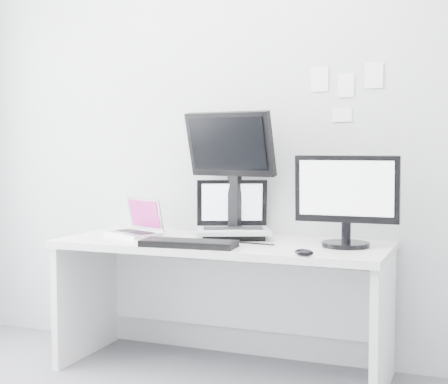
{
  "coord_description": "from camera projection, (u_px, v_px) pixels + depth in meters",
  "views": [
    {
      "loc": [
        1.32,
        -2.09,
        1.25
      ],
      "look_at": [
        0.02,
        1.23,
        1.0
      ],
      "focal_mm": 53.45,
      "sensor_mm": 36.0,
      "label": 1
    }
  ],
  "objects": [
    {
      "name": "wall_note_3",
      "position": [
        342.0,
        115.0,
        3.68
      ],
      "size": [
        0.11,
        0.0,
        0.08
      ],
      "primitive_type": "cube",
      "color": "white",
      "rests_on": "back_wall"
    },
    {
      "name": "desk",
      "position": [
        222.0,
        307.0,
        3.65
      ],
      "size": [
        1.8,
        0.7,
        0.73
      ],
      "primitive_type": "cube",
      "color": "silver",
      "rests_on": "ground"
    },
    {
      "name": "macbook",
      "position": [
        133.0,
        216.0,
        3.85
      ],
      "size": [
        0.37,
        0.33,
        0.23
      ],
      "primitive_type": "cube",
      "rotation": [
        0.0,
        0.0,
        -0.43
      ],
      "color": "#B4B4B8",
      "rests_on": "desk"
    },
    {
      "name": "rear_monitor",
      "position": [
        232.0,
        173.0,
        3.78
      ],
      "size": [
        0.56,
        0.29,
        0.73
      ],
      "primitive_type": "cube",
      "rotation": [
        0.0,
        0.0,
        -0.19
      ],
      "color": "black",
      "rests_on": "desk"
    },
    {
      "name": "wall_note_0",
      "position": [
        319.0,
        79.0,
        3.72
      ],
      "size": [
        0.1,
        0.0,
        0.14
      ],
      "primitive_type": "cube",
      "color": "white",
      "rests_on": "back_wall"
    },
    {
      "name": "keyboard",
      "position": [
        189.0,
        243.0,
        3.42
      ],
      "size": [
        0.51,
        0.21,
        0.03
      ],
      "primitive_type": "cube",
      "rotation": [
        0.0,
        0.0,
        0.08
      ],
      "color": "black",
      "rests_on": "desk"
    },
    {
      "name": "back_wall",
      "position": [
        244.0,
        128.0,
        3.91
      ],
      "size": [
        3.6,
        0.0,
        3.6
      ],
      "primitive_type": "plane",
      "rotation": [
        1.57,
        0.0,
        0.0
      ],
      "color": "silver",
      "rests_on": "ground"
    },
    {
      "name": "dell_laptop",
      "position": [
        233.0,
        209.0,
        3.7
      ],
      "size": [
        0.49,
        0.45,
        0.34
      ],
      "primitive_type": "cube",
      "rotation": [
        0.0,
        0.0,
        0.41
      ],
      "color": "#BBBEC3",
      "rests_on": "desk"
    },
    {
      "name": "mouse",
      "position": [
        304.0,
        252.0,
        3.14
      ],
      "size": [
        0.12,
        0.1,
        0.03
      ],
      "primitive_type": "ellipsoid",
      "rotation": [
        0.0,
        0.0,
        -0.36
      ],
      "color": "black",
      "rests_on": "desk"
    },
    {
      "name": "wall_note_2",
      "position": [
        374.0,
        75.0,
        3.61
      ],
      "size": [
        0.1,
        0.0,
        0.14
      ],
      "primitive_type": "cube",
      "color": "white",
      "rests_on": "back_wall"
    },
    {
      "name": "speaker",
      "position": [
        215.0,
        219.0,
        3.96
      ],
      "size": [
        0.09,
        0.09,
        0.17
      ],
      "primitive_type": "cube",
      "rotation": [
        0.0,
        0.0,
        0.15
      ],
      "color": "black",
      "rests_on": "desk"
    },
    {
      "name": "wall_note_1",
      "position": [
        346.0,
        85.0,
        3.67
      ],
      "size": [
        0.09,
        0.0,
        0.13
      ],
      "primitive_type": "cube",
      "color": "white",
      "rests_on": "back_wall"
    },
    {
      "name": "samsung_monitor",
      "position": [
        346.0,
        200.0,
        3.4
      ],
      "size": [
        0.54,
        0.26,
        0.49
      ],
      "primitive_type": "cube",
      "rotation": [
        0.0,
        0.0,
        0.03
      ],
      "color": "black",
      "rests_on": "desk"
    }
  ]
}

